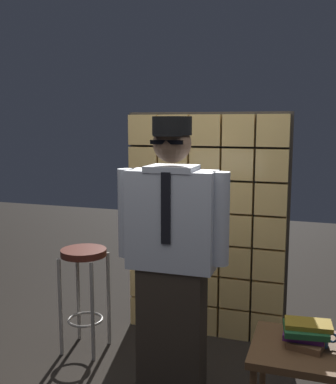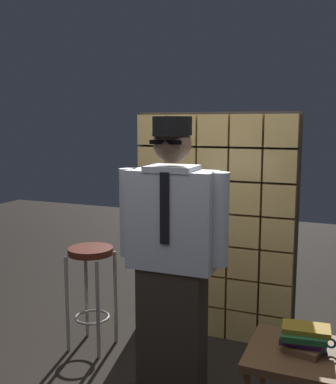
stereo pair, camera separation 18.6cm
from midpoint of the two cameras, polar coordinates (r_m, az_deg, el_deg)
glass_block_wall at (r=3.69m, az=7.03°, el=-4.44°), size 1.31×0.10×1.82m
standing_person at (r=2.82m, az=2.41°, el=-8.00°), size 0.70×0.29×1.76m
bar_stool at (r=3.57m, az=-8.03°, el=-9.99°), size 0.34×0.34×0.79m
side_table at (r=2.69m, az=17.84°, el=-19.64°), size 0.52×0.52×0.53m
book_stack at (r=2.65m, az=18.53°, el=-16.81°), size 0.27×0.23×0.13m
coffee_mug at (r=2.68m, az=20.32°, el=-17.11°), size 0.13×0.08×0.09m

